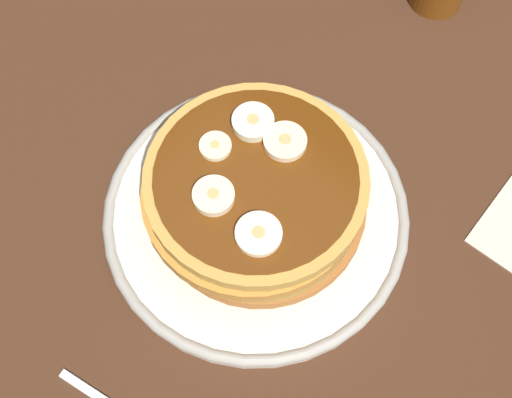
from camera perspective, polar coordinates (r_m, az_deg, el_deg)
ground_plane at (r=59.60cm, az=0.00°, el=-2.29°), size 140.00×140.00×3.00cm
plate at (r=57.34cm, az=0.00°, el=-1.32°), size 26.92×26.92×1.81cm
pancake_stack at (r=53.80cm, az=-0.07°, el=0.33°), size 18.73×19.24×6.74cm
banana_slice_0 at (r=52.01cm, az=2.64°, el=4.98°), size 3.51×3.51×0.89cm
banana_slice_1 at (r=51.85cm, az=-3.87°, el=4.32°), size 2.61×2.61×0.68cm
banana_slice_2 at (r=49.77cm, az=-3.74°, el=0.26°), size 3.28×3.28×0.98cm
banana_slice_3 at (r=48.47cm, az=0.23°, el=-3.11°), size 3.58×3.58×0.81cm
banana_slice_4 at (r=52.85cm, az=-0.27°, el=6.73°), size 3.46×3.46×1.03cm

